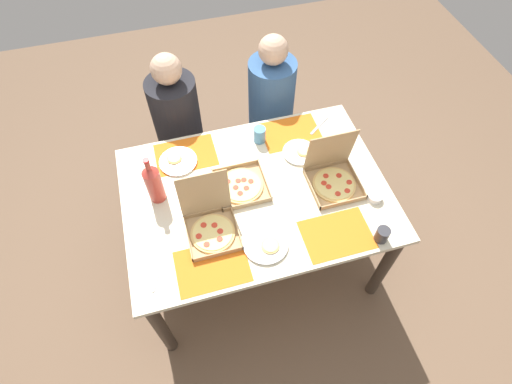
# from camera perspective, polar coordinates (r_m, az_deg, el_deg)

# --- Properties ---
(ground_plane) EXTENTS (6.00, 6.00, 0.00)m
(ground_plane) POSITION_cam_1_polar(r_m,az_deg,el_deg) (2.94, 0.00, -8.75)
(ground_plane) COLOR brown
(dining_table) EXTENTS (1.48, 1.05, 0.78)m
(dining_table) POSITION_cam_1_polar(r_m,az_deg,el_deg) (2.36, 0.00, -1.51)
(dining_table) COLOR #3F3328
(dining_table) RESTS_ON ground_plane
(placemat_near_left) EXTENTS (0.36, 0.26, 0.00)m
(placemat_near_left) POSITION_cam_1_polar(r_m,az_deg,el_deg) (2.05, -6.20, -10.40)
(placemat_near_left) COLOR orange
(placemat_near_left) RESTS_ON dining_table
(placemat_near_right) EXTENTS (0.36, 0.26, 0.00)m
(placemat_near_right) POSITION_cam_1_polar(r_m,az_deg,el_deg) (2.16, 11.31, -5.92)
(placemat_near_right) COLOR orange
(placemat_near_right) RESTS_ON dining_table
(placemat_far_left) EXTENTS (0.36, 0.26, 0.00)m
(placemat_far_left) POSITION_cam_1_polar(r_m,az_deg,el_deg) (2.47, -9.88, 5.20)
(placemat_far_left) COLOR orange
(placemat_far_left) RESTS_ON dining_table
(placemat_far_right) EXTENTS (0.36, 0.26, 0.00)m
(placemat_far_right) POSITION_cam_1_polar(r_m,az_deg,el_deg) (2.56, 4.93, 8.33)
(placemat_far_right) COLOR orange
(placemat_far_right) RESTS_ON dining_table
(pizza_box_corner_right) EXTENTS (0.28, 0.28, 0.04)m
(pizza_box_corner_right) POSITION_cam_1_polar(r_m,az_deg,el_deg) (2.28, -2.10, 0.89)
(pizza_box_corner_right) COLOR tan
(pizza_box_corner_right) RESTS_ON dining_table
(pizza_box_center) EXTENTS (0.26, 0.31, 0.30)m
(pizza_box_center) POSITION_cam_1_polar(r_m,az_deg,el_deg) (2.11, -6.38, -4.58)
(pizza_box_center) COLOR tan
(pizza_box_center) RESTS_ON dining_table
(pizza_box_edge_far) EXTENTS (0.28, 0.28, 0.31)m
(pizza_box_edge_far) POSITION_cam_1_polar(r_m,az_deg,el_deg) (2.31, 10.85, 2.11)
(pizza_box_edge_far) COLOR tan
(pizza_box_edge_far) RESTS_ON dining_table
(plate_far_right) EXTENTS (0.22, 0.22, 0.03)m
(plate_far_right) POSITION_cam_1_polar(r_m,az_deg,el_deg) (2.43, -10.97, 4.30)
(plate_far_right) COLOR white
(plate_far_right) RESTS_ON dining_table
(plate_near_left) EXTENTS (0.20, 0.20, 0.03)m
(plate_near_left) POSITION_cam_1_polar(r_m,az_deg,el_deg) (2.45, 6.22, 5.59)
(plate_near_left) COLOR white
(plate_near_left) RESTS_ON dining_table
(plate_far_left) EXTENTS (0.24, 0.24, 0.03)m
(plate_far_left) POSITION_cam_1_polar(r_m,az_deg,el_deg) (2.09, 1.44, -7.36)
(plate_far_left) COLOR white
(plate_far_left) RESTS_ON dining_table
(soda_bottle) EXTENTS (0.09, 0.09, 0.32)m
(soda_bottle) POSITION_cam_1_polar(r_m,az_deg,el_deg) (2.21, -14.24, 1.25)
(soda_bottle) COLOR #B2382D
(soda_bottle) RESTS_ON dining_table
(cup_clear_right) EXTENTS (0.07, 0.07, 0.10)m
(cup_clear_right) POSITION_cam_1_polar(r_m,az_deg,el_deg) (2.47, 0.52, 8.09)
(cup_clear_right) COLOR teal
(cup_clear_right) RESTS_ON dining_table
(cup_spare) EXTENTS (0.07, 0.07, 0.09)m
(cup_spare) POSITION_cam_1_polar(r_m,az_deg,el_deg) (2.17, 17.37, -5.77)
(cup_spare) COLOR #333338
(cup_spare) RESTS_ON dining_table
(condiment_bowl) EXTENTS (0.08, 0.08, 0.04)m
(condiment_bowl) POSITION_cam_1_polar(r_m,az_deg,el_deg) (2.32, 16.42, -0.65)
(condiment_bowl) COLOR white
(condiment_bowl) RESTS_ON dining_table
(fork_by_far_left) EXTENTS (0.09, 0.18, 0.00)m
(fork_by_far_left) POSITION_cam_1_polar(r_m,az_deg,el_deg) (2.08, -13.70, -11.09)
(fork_by_far_left) COLOR #B7B7BC
(fork_by_far_left) RESTS_ON dining_table
(fork_by_near_left) EXTENTS (0.16, 0.13, 0.00)m
(fork_by_near_left) POSITION_cam_1_polar(r_m,az_deg,el_deg) (2.62, 8.89, 9.25)
(fork_by_near_left) COLOR #B7B7BC
(fork_by_near_left) RESTS_ON dining_table
(diner_left_seat) EXTENTS (0.32, 0.32, 1.19)m
(diner_left_seat) POSITION_cam_1_polar(r_m,az_deg,el_deg) (2.93, -10.60, 7.99)
(diner_left_seat) COLOR black
(diner_left_seat) RESTS_ON ground_plane
(diner_right_seat) EXTENTS (0.32, 0.32, 1.19)m
(diner_right_seat) POSITION_cam_1_polar(r_m,az_deg,el_deg) (3.00, 2.07, 10.65)
(diner_right_seat) COLOR #33598C
(diner_right_seat) RESTS_ON ground_plane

